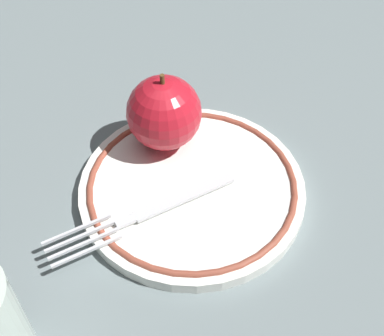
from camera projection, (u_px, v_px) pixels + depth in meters
The scene contains 4 objects.
ground_plane at pixel (200, 184), 0.50m from camera, with size 2.00×2.00×0.00m, color slate.
plate at pixel (192, 188), 0.48m from camera, with size 0.20×0.20×0.01m.
apple_red_whole at pixel (164, 113), 0.49m from camera, with size 0.07×0.07×0.08m.
fork at pixel (150, 211), 0.46m from camera, with size 0.17×0.03×0.00m.
Camera 1 is at (-0.14, -0.28, 0.38)m, focal length 50.00 mm.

